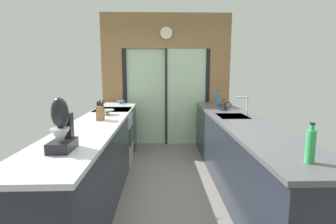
{
  "coord_description": "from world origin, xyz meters",
  "views": [
    {
      "loc": [
        -0.12,
        -2.94,
        1.53
      ],
      "look_at": [
        -0.01,
        0.73,
        0.95
      ],
      "focal_mm": 27.27,
      "sensor_mm": 36.0,
      "label": 1
    }
  ],
  "objects_px": {
    "soap_bottle_far": "(217,100)",
    "oven_range": "(114,137)",
    "knife_block": "(100,113)",
    "soap_bottle_near": "(311,146)",
    "kettle": "(224,105)",
    "stand_mixer": "(62,130)",
    "mixing_bowl_far": "(121,102)",
    "mixing_bowl_near": "(107,112)"
  },
  "relations": [
    {
      "from": "kettle",
      "to": "mixing_bowl_near",
      "type": "bearing_deg",
      "value": -167.74
    },
    {
      "from": "oven_range",
      "to": "soap_bottle_near",
      "type": "height_order",
      "value": "soap_bottle_near"
    },
    {
      "from": "soap_bottle_far",
      "to": "oven_range",
      "type": "bearing_deg",
      "value": -170.96
    },
    {
      "from": "oven_range",
      "to": "knife_block",
      "type": "distance_m",
      "value": 1.1
    },
    {
      "from": "kettle",
      "to": "soap_bottle_near",
      "type": "bearing_deg",
      "value": -90.04
    },
    {
      "from": "kettle",
      "to": "knife_block",
      "type": "bearing_deg",
      "value": -156.23
    },
    {
      "from": "oven_range",
      "to": "mixing_bowl_near",
      "type": "relative_size",
      "value": 4.38
    },
    {
      "from": "soap_bottle_far",
      "to": "mixing_bowl_far",
      "type": "bearing_deg",
      "value": 165.67
    },
    {
      "from": "knife_block",
      "to": "soap_bottle_near",
      "type": "relative_size",
      "value": 0.94
    },
    {
      "from": "kettle",
      "to": "soap_bottle_far",
      "type": "bearing_deg",
      "value": 90.24
    },
    {
      "from": "stand_mixer",
      "to": "soap_bottle_far",
      "type": "relative_size",
      "value": 1.46
    },
    {
      "from": "oven_range",
      "to": "soap_bottle_near",
      "type": "relative_size",
      "value": 3.31
    },
    {
      "from": "mixing_bowl_far",
      "to": "knife_block",
      "type": "distance_m",
      "value": 1.69
    },
    {
      "from": "knife_block",
      "to": "oven_range",
      "type": "bearing_deg",
      "value": 91.12
    },
    {
      "from": "stand_mixer",
      "to": "kettle",
      "type": "distance_m",
      "value": 2.73
    },
    {
      "from": "soap_bottle_far",
      "to": "mixing_bowl_near",
      "type": "bearing_deg",
      "value": -154.83
    },
    {
      "from": "mixing_bowl_near",
      "to": "mixing_bowl_far",
      "type": "xyz_separation_m",
      "value": [
        0.0,
        1.29,
        -0.01
      ]
    },
    {
      "from": "mixing_bowl_far",
      "to": "kettle",
      "type": "bearing_deg",
      "value": -26.9
    },
    {
      "from": "mixing_bowl_near",
      "to": "stand_mixer",
      "type": "distance_m",
      "value": 1.68
    },
    {
      "from": "mixing_bowl_near",
      "to": "mixing_bowl_far",
      "type": "bearing_deg",
      "value": 90.0
    },
    {
      "from": "knife_block",
      "to": "soap_bottle_far",
      "type": "bearing_deg",
      "value": 34.74
    },
    {
      "from": "mixing_bowl_near",
      "to": "kettle",
      "type": "bearing_deg",
      "value": 12.26
    },
    {
      "from": "kettle",
      "to": "stand_mixer",
      "type": "bearing_deg",
      "value": -130.79
    },
    {
      "from": "oven_range",
      "to": "mixing_bowl_far",
      "type": "xyz_separation_m",
      "value": [
        0.02,
        0.74,
        0.5
      ]
    },
    {
      "from": "mixing_bowl_near",
      "to": "kettle",
      "type": "distance_m",
      "value": 1.82
    },
    {
      "from": "soap_bottle_far",
      "to": "knife_block",
      "type": "bearing_deg",
      "value": -145.26
    },
    {
      "from": "mixing_bowl_far",
      "to": "soap_bottle_near",
      "type": "distance_m",
      "value": 3.75
    },
    {
      "from": "mixing_bowl_far",
      "to": "stand_mixer",
      "type": "distance_m",
      "value": 2.97
    },
    {
      "from": "oven_range",
      "to": "mixing_bowl_far",
      "type": "height_order",
      "value": "mixing_bowl_far"
    },
    {
      "from": "soap_bottle_near",
      "to": "oven_range",
      "type": "bearing_deg",
      "value": 125.08
    },
    {
      "from": "mixing_bowl_far",
      "to": "knife_block",
      "type": "bearing_deg",
      "value": -90.0
    },
    {
      "from": "stand_mixer",
      "to": "soap_bottle_far",
      "type": "height_order",
      "value": "stand_mixer"
    },
    {
      "from": "mixing_bowl_far",
      "to": "stand_mixer",
      "type": "height_order",
      "value": "stand_mixer"
    },
    {
      "from": "soap_bottle_near",
      "to": "soap_bottle_far",
      "type": "bearing_deg",
      "value": 90.0
    },
    {
      "from": "kettle",
      "to": "soap_bottle_near",
      "type": "height_order",
      "value": "soap_bottle_near"
    },
    {
      "from": "mixing_bowl_far",
      "to": "soap_bottle_far",
      "type": "relative_size",
      "value": 0.56
    },
    {
      "from": "mixing_bowl_far",
      "to": "knife_block",
      "type": "height_order",
      "value": "knife_block"
    },
    {
      "from": "mixing_bowl_near",
      "to": "soap_bottle_near",
      "type": "height_order",
      "value": "soap_bottle_near"
    },
    {
      "from": "stand_mixer",
      "to": "soap_bottle_near",
      "type": "relative_size",
      "value": 1.51
    },
    {
      "from": "kettle",
      "to": "oven_range",
      "type": "bearing_deg",
      "value": 174.83
    },
    {
      "from": "mixing_bowl_near",
      "to": "soap_bottle_far",
      "type": "distance_m",
      "value": 1.97
    },
    {
      "from": "mixing_bowl_near",
      "to": "soap_bottle_far",
      "type": "height_order",
      "value": "soap_bottle_far"
    }
  ]
}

